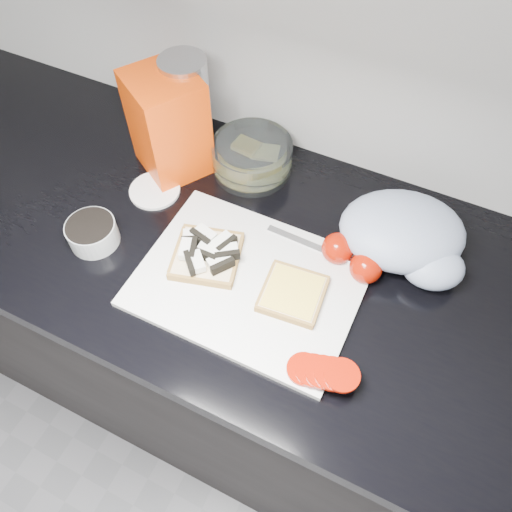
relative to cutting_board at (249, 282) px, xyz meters
The scene contains 14 objects.
base_cabinet 0.48m from the cutting_board, 110.11° to the left, with size 3.50×0.60×0.86m, color black.
countertop 0.09m from the cutting_board, 110.11° to the left, with size 3.50×0.64×0.04m, color black.
cutting_board is the anchor object (origin of this frame).
bread_left 0.10m from the cutting_board, behind, with size 0.15×0.15×0.04m.
bread_right 0.09m from the cutting_board, ahead, with size 0.12×0.12×0.02m.
tomato_slices 0.22m from the cutting_board, 30.82° to the right, with size 0.13×0.08×0.02m.
knife 0.16m from the cutting_board, 50.87° to the left, with size 0.19×0.02×0.01m.
seed_tub 0.32m from the cutting_board, behind, with size 0.10×0.10×0.05m.
tub_lid 0.30m from the cutting_board, 157.07° to the left, with size 0.11×0.11×0.01m, color white.
glass_bowl 0.30m from the cutting_board, 114.93° to the left, with size 0.17×0.17×0.07m.
bread_bag 0.37m from the cutting_board, 143.67° to the left, with size 0.14×0.13×0.22m, color red.
steel_canister 0.39m from the cutting_board, 135.63° to the left, with size 0.10×0.10×0.23m, color #AFB0B4.
grocery_bag 0.30m from the cutting_board, 40.00° to the left, with size 0.28×0.25×0.10m.
whole_tomatoes 0.19m from the cutting_board, 36.78° to the left, with size 0.12×0.08×0.06m.
Camera 1 is at (0.25, 0.69, 1.68)m, focal length 35.00 mm.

